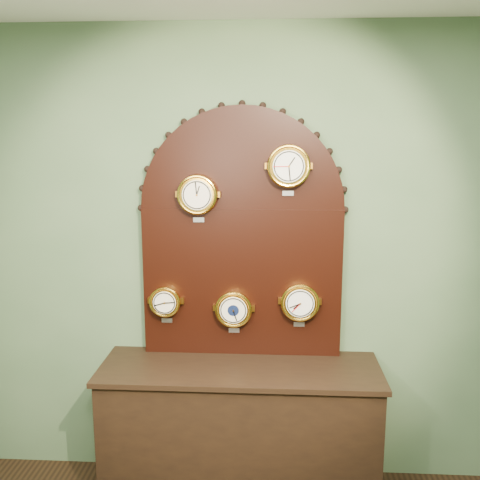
# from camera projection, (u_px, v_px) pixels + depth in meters

# --- Properties ---
(wall_back) EXTENTS (4.00, 0.00, 4.00)m
(wall_back) POSITION_uv_depth(u_px,v_px,m) (242.00, 261.00, 3.30)
(wall_back) COLOR #4E6A48
(wall_back) RESTS_ON ground
(shop_counter) EXTENTS (1.60, 0.50, 0.80)m
(shop_counter) POSITION_uv_depth(u_px,v_px,m) (240.00, 434.00, 3.23)
(shop_counter) COLOR black
(shop_counter) RESTS_ON ground_plane
(display_board) EXTENTS (1.26, 0.06, 1.53)m
(display_board) POSITION_uv_depth(u_px,v_px,m) (242.00, 226.00, 3.21)
(display_board) COLOR black
(display_board) RESTS_ON shop_counter
(roman_clock) EXTENTS (0.23, 0.08, 0.28)m
(roman_clock) POSITION_uv_depth(u_px,v_px,m) (198.00, 195.00, 3.13)
(roman_clock) COLOR gold
(roman_clock) RESTS_ON display_board
(arabic_clock) EXTENTS (0.25, 0.08, 0.29)m
(arabic_clock) POSITION_uv_depth(u_px,v_px,m) (289.00, 166.00, 3.06)
(arabic_clock) COLOR gold
(arabic_clock) RESTS_ON display_board
(hygrometer) EXTENTS (0.19, 0.08, 0.24)m
(hygrometer) POSITION_uv_depth(u_px,v_px,m) (165.00, 301.00, 3.26)
(hygrometer) COLOR gold
(hygrometer) RESTS_ON display_board
(barometer) EXTENTS (0.22, 0.08, 0.27)m
(barometer) POSITION_uv_depth(u_px,v_px,m) (234.00, 309.00, 3.24)
(barometer) COLOR gold
(barometer) RESTS_ON display_board
(tide_clock) EXTENTS (0.23, 0.08, 0.28)m
(tide_clock) POSITION_uv_depth(u_px,v_px,m) (300.00, 302.00, 3.21)
(tide_clock) COLOR gold
(tide_clock) RESTS_ON display_board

